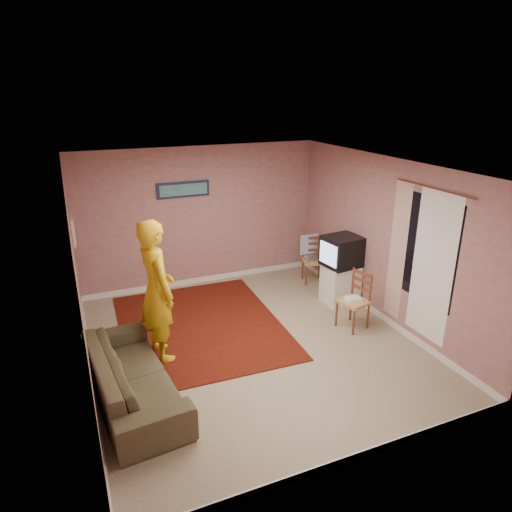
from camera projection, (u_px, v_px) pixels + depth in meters
name	position (u px, v px, depth m)	size (l,w,h in m)	color
ground	(252.00, 344.00, 6.73)	(5.00, 5.00, 0.00)	tan
wall_back	(200.00, 217.00, 8.44)	(4.50, 0.02, 2.60)	tan
wall_front	(357.00, 353.00, 4.12)	(4.50, 0.02, 2.60)	tan
wall_left	(78.00, 288.00, 5.46)	(0.02, 5.00, 2.60)	tan
wall_right	(385.00, 242.00, 7.10)	(0.02, 5.00, 2.60)	tan
ceiling	(251.00, 167.00, 5.83)	(4.50, 5.00, 0.02)	silver
baseboard_back	(203.00, 279.00, 8.87)	(4.50, 0.02, 0.10)	silver
baseboard_front	(347.00, 460.00, 4.56)	(4.50, 0.02, 0.10)	silver
baseboard_left	(92.00, 376.00, 5.90)	(0.02, 5.00, 0.10)	silver
baseboard_right	(377.00, 313.00, 7.53)	(0.02, 5.00, 0.10)	silver
window	(427.00, 250.00, 6.27)	(0.01, 1.10, 1.50)	black
curtain_sheer	(432.00, 268.00, 6.21)	(0.01, 0.75, 2.10)	white
curtain_floral	(398.00, 252.00, 6.81)	(0.01, 0.35, 2.10)	white
curtain_rod	(433.00, 188.00, 5.96)	(0.02, 0.02, 1.40)	brown
picture_back	(183.00, 190.00, 8.12)	(0.95, 0.04, 0.28)	#161D3C
picture_left	(73.00, 231.00, 6.77)	(0.04, 0.38, 0.42)	beige
area_rug	(201.00, 325.00, 7.23)	(2.44, 3.05, 0.02)	black
tv_cabinet	(340.00, 284.00, 7.93)	(0.55, 0.50, 0.70)	white
crt_tv	(342.00, 251.00, 7.72)	(0.66, 0.60, 0.52)	black
chair_a	(314.00, 256.00, 8.72)	(0.49, 0.47, 0.48)	tan
dvd_player	(314.00, 258.00, 8.74)	(0.34, 0.25, 0.06)	#B2B2B7
blue_throw	(309.00, 244.00, 8.82)	(0.37, 0.05, 0.39)	#849DD8
chair_b	(354.00, 295.00, 7.01)	(0.48, 0.50, 0.50)	tan
game_console	(353.00, 299.00, 7.04)	(0.23, 0.17, 0.05)	white
sofa	(132.00, 375.00, 5.46)	(2.17, 0.85, 0.63)	#4C452E
person	(157.00, 291.00, 6.11)	(0.73, 0.48, 1.99)	gold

